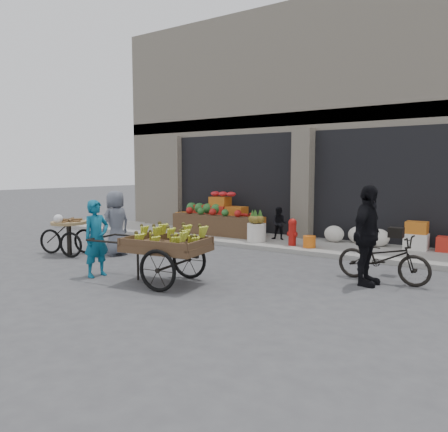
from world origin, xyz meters
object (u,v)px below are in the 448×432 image
Objects in this scene: pineapple_bin at (257,232)px; vendor_grey at (116,223)px; cyclist at (367,235)px; fire_hydrant at (292,231)px; tricycle_cart at (69,232)px; orange_bucket at (309,242)px; bicycle at (383,258)px; seated_person at (279,223)px; vendor_woman at (96,238)px; banana_cart at (164,243)px.

vendor_grey reaches higher than pineapple_bin.
pineapple_bin is 0.28× the size of cyclist.
fire_hydrant is 0.49× the size of tricycle_cart.
orange_bucket is (0.50, -0.05, -0.23)m from fire_hydrant.
bicycle is 0.94× the size of cyclist.
orange_bucket is 1.42m from seated_person.
pineapple_bin is 0.75m from seated_person.
vendor_woman is at bearing -100.66° from pineapple_bin.
pineapple_bin is at bearing 148.62° from vendor_grey.
banana_cart is 1.43× the size of cyclist.
vendor_woman is (-1.30, -5.40, 0.17)m from seated_person.
banana_cart is at bearing -72.42° from vendor_woman.
seated_person is 4.46m from bicycle.
vendor_woman reaches higher than fire_hydrant.
fire_hydrant is 5.17m from vendor_woman.
pineapple_bin is at bearing -133.69° from seated_person.
vendor_woman is 0.83× the size of cyclist.
bicycle is (4.81, 2.65, -0.30)m from vendor_woman.
cyclist is (3.13, 1.95, 0.15)m from banana_cart.
orange_bucket is at bearing 45.09° from cyclist.
pineapple_bin is 0.34× the size of vendor_woman.
pineapple_bin is 4.92m from tricycle_cart.
banana_cart is at bearing 67.45° from vendor_grey.
cyclist is (5.92, 0.54, 0.12)m from vendor_grey.
vendor_woman is at bearing -112.86° from fire_hydrant.
tricycle_cart is at bearing -139.90° from seated_person.
seated_person is 0.35× the size of banana_cart.
cyclist is at bearing -57.86° from vendor_woman.
tricycle_cart reaches higher than fire_hydrant.
fire_hydrant is 0.41× the size of bicycle.
banana_cart reaches higher than bicycle.
seated_person is at bearing 148.93° from vendor_grey.
pineapple_bin is 3.83m from vendor_grey.
tricycle_cart is (-4.31, -3.67, 0.06)m from fire_hydrant.
fire_hydrant is 0.55m from orange_bucket.
cyclist is (-0.20, -0.40, 0.46)m from bicycle.
banana_cart is at bearing 129.64° from bicycle.
vendor_grey is at bearing 145.82° from banana_cart.
vendor_woman is 0.88× the size of bicycle.
cyclist reaches higher than bicycle.
fire_hydrant is at bearing 174.29° from orange_bucket.
bicycle is at bearing -36.80° from fire_hydrant.
banana_cart is at bearing -96.72° from fire_hydrant.
seated_person is (0.40, 0.60, 0.21)m from pineapple_bin.
fire_hydrant is 3.63m from cyclist.
tricycle_cart is at bearing -143.05° from orange_bucket.
banana_cart is at bearing -27.96° from tricycle_cart.
vendor_grey is 0.93× the size of bicycle.
orange_bucket is 0.22× the size of tricycle_cart.
vendor_woman is (-0.90, -4.80, 0.39)m from pineapple_bin.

